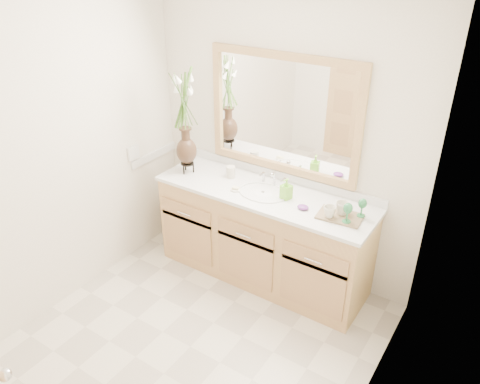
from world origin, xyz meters
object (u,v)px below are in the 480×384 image
Objects in this scene: flower_vase at (184,109)px; tray at (340,216)px; soap_bottle at (286,190)px; tumbler at (231,172)px.

tray is (1.41, 0.02, -0.57)m from flower_vase.
flower_vase is 1.07m from soap_bottle.
tray is (0.47, -0.04, -0.07)m from soap_bottle.
flower_vase reaches higher than tray.
flower_vase is 2.65× the size of tray.
tumbler is 0.31× the size of tray.
tumbler is 1.04m from tray.
tray is at bearing -5.73° from tumbler.
soap_bottle is 0.47× the size of tray.
soap_bottle reaches higher than tumbler.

